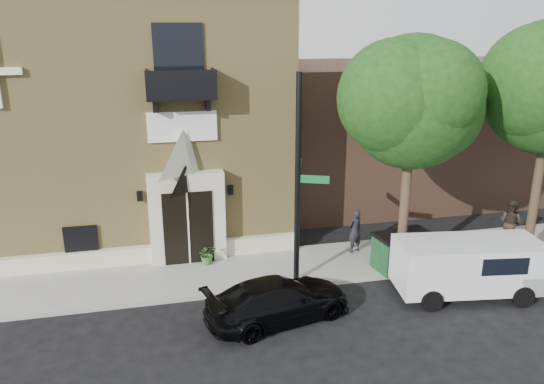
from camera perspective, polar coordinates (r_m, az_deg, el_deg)
The scene contains 13 objects.
ground at distance 16.95m, azimuth -4.66°, elevation -11.19°, with size 120.00×120.00×0.00m, color black.
sidewalk at distance 18.37m, azimuth -2.25°, elevation -8.47°, with size 42.00×3.00×0.15m, color gray.
church at distance 22.97m, azimuth -15.42°, elevation 8.18°, with size 12.20×11.01×9.30m.
neighbour_building at distance 27.99m, azimuth 17.42°, elevation 6.62°, with size 18.00×8.00×6.40m, color brown.
street_tree_left at distance 17.23m, azimuth 15.15°, elevation 9.40°, with size 4.97×4.38×7.77m.
black_sedan at distance 15.46m, azimuth 0.71°, elevation -11.52°, with size 1.75×4.30×1.25m, color black.
cargo_van at distance 17.70m, azimuth 20.80°, elevation -7.40°, with size 4.64×2.36×1.81m.
street_sign at distance 16.38m, azimuth 2.85°, elevation 1.16°, with size 1.00×1.30×6.69m.
fire_hydrant at distance 18.89m, azimuth 15.85°, elevation -6.97°, with size 0.41×0.33×0.73m.
dumpster at distance 18.70m, azimuth 13.87°, elevation -6.12°, with size 2.07×1.37×1.26m.
planter at distance 18.69m, azimuth -6.96°, elevation -6.65°, with size 0.65×0.56×0.72m, color #3C6B2D.
pedestrian_near at distance 19.57m, azimuth 8.91°, elevation -4.15°, with size 0.59×0.39×1.63m, color black.
pedestrian_far at distance 21.78m, azimuth 24.29°, elevation -3.02°, with size 0.89×0.69×1.82m, color #2E251F.
Camera 1 is at (-2.00, -14.73, 8.15)m, focal length 35.00 mm.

